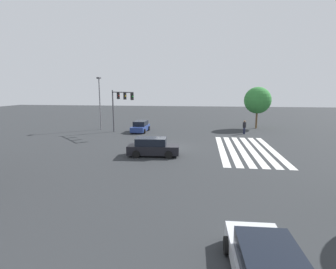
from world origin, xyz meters
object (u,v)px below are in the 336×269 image
Objects in this scene: street_light_pole_a at (100,98)px; pedestrian at (244,126)px; tree_corner_b at (258,100)px; traffic_signal_mast at (120,102)px; car_0 at (140,127)px; car_1 at (268,269)px; car_2 at (153,147)px.

pedestrian is at bearing -93.72° from street_light_pole_a.
tree_corner_b reaches higher than pedestrian.
traffic_signal_mast reaches higher than pedestrian.
tree_corner_b is at bearing 108.84° from car_0.
car_1 is at bearing 169.65° from tree_corner_b.
car_0 is at bearing 86.54° from traffic_signal_mast.
car_2 is (14.93, 6.23, 0.09)m from car_1.
tree_corner_b reaches higher than car_2.
traffic_signal_mast is 1.23× the size of car_2.
car_2 is 2.56× the size of pedestrian.
car_0 is at bearing -100.62° from street_light_pole_a.
car_0 is at bearing 18.73° from car_1.
car_2 is 17.65m from street_light_pole_a.
tree_corner_b is (17.94, -12.23, 3.39)m from car_2.
traffic_signal_mast is 12.95m from car_2.
traffic_signal_mast is 19.91m from tree_corner_b.
pedestrian is at bearing 51.44° from traffic_signal_mast.
traffic_signal_mast is at bearing 111.13° from tree_corner_b.
car_2 is at bearing 20.85° from car_1.
traffic_signal_mast is at bearing -39.29° from pedestrian.
pedestrian is at bearing 154.78° from tree_corner_b.
pedestrian is at bearing -9.00° from car_1.
car_1 is 2.71× the size of pedestrian.
pedestrian is at bearing 48.26° from car_2.
car_1 is (-27.66, -10.36, -0.03)m from car_0.
pedestrian is 20.31m from street_light_pole_a.
car_0 is 13.84m from pedestrian.
car_1 is (-25.70, -12.57, -3.51)m from traffic_signal_mast.
street_light_pole_a reaches higher than car_2.
car_0 is 2.36× the size of pedestrian.
tree_corner_b reaches higher than traffic_signal_mast.
street_light_pole_a is (28.81, 16.49, 3.81)m from car_1.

